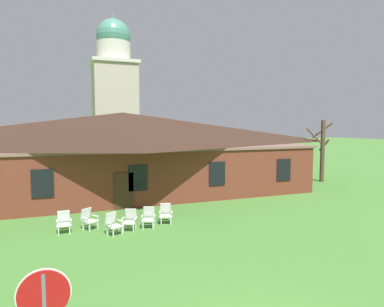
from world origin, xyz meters
name	(u,v)px	position (x,y,z in m)	size (l,w,h in m)	color
brick_building	(123,152)	(0.00, 18.52, 2.90)	(26.11, 10.40, 5.70)	brown
dome_tower	(115,97)	(1.61, 34.26, 8.08)	(5.18, 5.18, 17.79)	#BCB29E
lawn_chair_by_porch	(64,221)	(-4.01, 10.33, 0.50)	(0.65, 0.68, 0.96)	white
lawn_chair_near_door	(88,218)	(-2.95, 10.44, 0.50)	(0.85, 0.87, 0.96)	white
lawn_chair_left_end	(113,223)	(-1.99, 9.27, 0.50)	(0.81, 0.85, 0.96)	silver
lawn_chair_middle	(130,219)	(-1.17, 9.62, 0.50)	(0.80, 0.84, 0.96)	silver
lawn_chair_right_end	(149,217)	(-0.28, 9.73, 0.50)	(0.76, 0.81, 0.96)	silver
lawn_chair_far_side	(166,213)	(0.65, 10.10, 0.50)	(0.74, 0.78, 0.96)	silver
bare_tree_beside_building	(322,148)	(16.53, 17.05, 2.84)	(2.29, 2.13, 5.22)	brown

